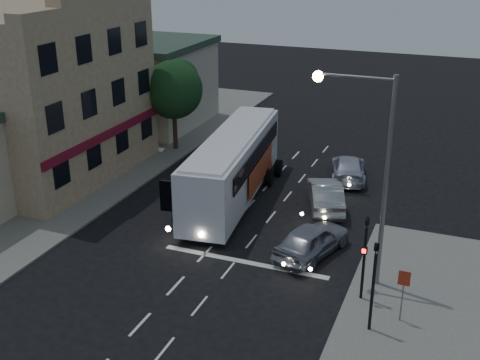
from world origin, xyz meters
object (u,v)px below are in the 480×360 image
at_px(car_suv, 312,240).
at_px(traffic_signal_main, 365,248).
at_px(streetlight, 372,158).
at_px(tour_bus, 233,165).
at_px(car_sedan_b, 348,168).
at_px(street_tree, 173,87).
at_px(car_sedan_a, 325,195).
at_px(regulatory_sign, 403,288).
at_px(traffic_signal_side, 374,276).

relative_size(car_suv, traffic_signal_main, 1.12).
bearing_deg(streetlight, tour_bus, 143.29).
relative_size(tour_bus, car_suv, 2.76).
relative_size(car_sedan_b, street_tree, 0.79).
relative_size(car_sedan_a, traffic_signal_main, 1.17).
bearing_deg(traffic_signal_main, regulatory_sign, -30.84).
bearing_deg(streetlight, car_sedan_b, 104.72).
relative_size(car_sedan_b, regulatory_sign, 2.22).
bearing_deg(car_suv, regulatory_sign, 156.28).
bearing_deg(car_sedan_a, regulatory_sign, 99.73).
xyz_separation_m(car_sedan_a, regulatory_sign, (5.31, -9.43, 0.81)).
distance_m(car_sedan_a, street_tree, 14.02).
height_order(car_suv, car_sedan_b, car_suv).
xyz_separation_m(car_sedan_a, car_sedan_b, (0.25, 4.82, -0.08)).
height_order(regulatory_sign, street_tree, street_tree).
distance_m(traffic_signal_main, streetlight, 3.61).
height_order(car_sedan_a, streetlight, streetlight).
xyz_separation_m(car_suv, regulatory_sign, (4.62, -4.04, 0.81)).
bearing_deg(traffic_signal_side, car_sedan_a, 112.53).
distance_m(car_sedan_b, traffic_signal_main, 13.76).
relative_size(car_suv, streetlight, 0.51).
distance_m(tour_bus, car_sedan_b, 7.82).
xyz_separation_m(tour_bus, car_sedan_a, (5.22, 0.60, -1.27)).
bearing_deg(tour_bus, car_sedan_a, -0.22).
distance_m(tour_bus, street_tree, 9.80).
bearing_deg(tour_bus, traffic_signal_main, -48.30).
distance_m(car_sedan_a, streetlight, 9.19).
bearing_deg(traffic_signal_main, car_sedan_b, 104.24).
xyz_separation_m(car_sedan_b, streetlight, (3.10, -11.81, 5.03)).
relative_size(car_suv, regulatory_sign, 2.09).
bearing_deg(car_sedan_b, streetlight, 91.84).
bearing_deg(car_sedan_a, car_sedan_b, -112.64).
distance_m(traffic_signal_main, street_tree, 21.38).
relative_size(streetlight, street_tree, 1.45).
xyz_separation_m(tour_bus, street_tree, (-6.98, 6.43, 2.44)).
bearing_deg(traffic_signal_side, car_suv, 125.94).
relative_size(car_sedan_a, street_tree, 0.77).
relative_size(traffic_signal_side, regulatory_sign, 1.86).
relative_size(car_suv, car_sedan_b, 0.94).
height_order(car_sedan_a, car_sedan_b, car_sedan_a).
distance_m(streetlight, street_tree, 20.19).
distance_m(car_suv, car_sedan_a, 5.43).
xyz_separation_m(car_sedan_a, traffic_signal_side, (4.31, -10.39, 1.63)).
distance_m(car_sedan_a, car_sedan_b, 4.83).
bearing_deg(traffic_signal_side, car_sedan_b, 104.94).
bearing_deg(streetlight, car_suv, 149.05).
xyz_separation_m(car_sedan_b, regulatory_sign, (5.06, -14.25, 0.89)).
xyz_separation_m(tour_bus, traffic_signal_side, (9.53, -9.79, 0.36)).
distance_m(car_suv, street_tree, 17.49).
xyz_separation_m(regulatory_sign, street_tree, (-17.51, 15.26, 2.90)).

